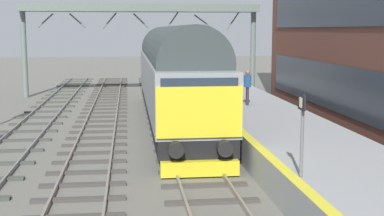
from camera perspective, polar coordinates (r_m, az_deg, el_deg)
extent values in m
plane|color=#67655D|center=(20.73, -0.71, -4.23)|extent=(140.00, 140.00, 0.00)
cube|color=gray|center=(20.65, -2.70, -4.07)|extent=(0.07, 60.00, 0.15)
cube|color=gray|center=(20.80, 1.26, -3.98)|extent=(0.07, 60.00, 0.15)
cube|color=#45413D|center=(14.25, 2.19, -9.94)|extent=(2.50, 0.26, 0.09)
cube|color=#45413D|center=(15.67, 1.33, -8.23)|extent=(2.50, 0.26, 0.09)
cube|color=#45413D|center=(17.10, 0.62, -6.81)|extent=(2.50, 0.26, 0.09)
cube|color=#45413D|center=(18.54, 0.02, -5.60)|extent=(2.50, 0.26, 0.09)
cube|color=#45413D|center=(19.99, -0.49, -4.57)|extent=(2.50, 0.26, 0.09)
cube|color=#45413D|center=(21.44, -0.92, -3.68)|extent=(2.50, 0.26, 0.09)
cube|color=#45413D|center=(22.91, -1.31, -2.90)|extent=(2.50, 0.26, 0.09)
cube|color=#45413D|center=(24.37, -1.64, -2.21)|extent=(2.50, 0.26, 0.09)
cube|color=#45413D|center=(25.84, -1.94, -1.61)|extent=(2.50, 0.26, 0.09)
cube|color=#45413D|center=(27.32, -2.21, -1.06)|extent=(2.50, 0.26, 0.09)
cube|color=#45413D|center=(28.79, -2.44, -0.58)|extent=(2.50, 0.26, 0.09)
cube|color=#45413D|center=(30.27, -2.66, -0.14)|extent=(2.50, 0.26, 0.09)
cube|color=#45413D|center=(31.75, -2.85, 0.26)|extent=(2.50, 0.26, 0.09)
cube|color=#45413D|center=(33.24, -3.03, 0.62)|extent=(2.50, 0.26, 0.09)
cube|color=#45413D|center=(34.72, -3.19, 0.95)|extent=(2.50, 0.26, 0.09)
cube|color=#45413D|center=(36.21, -3.34, 1.26)|extent=(2.50, 0.26, 0.09)
cube|color=#45413D|center=(37.69, -3.48, 1.54)|extent=(2.50, 0.26, 0.09)
cube|color=#45413D|center=(39.18, -3.61, 1.80)|extent=(2.50, 0.26, 0.09)
cube|color=#45413D|center=(40.67, -3.73, 2.04)|extent=(2.50, 0.26, 0.09)
cube|color=#45413D|center=(42.16, -3.84, 2.26)|extent=(2.50, 0.26, 0.09)
cube|color=#45413D|center=(43.65, -3.94, 2.47)|extent=(2.50, 0.26, 0.09)
cube|color=#45413D|center=(45.14, -4.03, 2.66)|extent=(2.50, 0.26, 0.09)
cube|color=#45413D|center=(46.63, -4.12, 2.84)|extent=(2.50, 0.26, 0.09)
cube|color=#45413D|center=(48.12, -4.21, 3.01)|extent=(2.50, 0.26, 0.09)
cube|color=#45413D|center=(49.61, -4.28, 3.17)|extent=(2.50, 0.26, 0.09)
cube|color=gray|center=(20.71, -12.45, -4.23)|extent=(0.07, 60.00, 0.15)
cube|color=gray|center=(20.61, -8.47, -4.18)|extent=(0.07, 60.00, 0.15)
cube|color=#44413D|center=(14.74, -11.98, -9.49)|extent=(2.50, 0.26, 0.09)
cube|color=#44413D|center=(16.04, -11.54, -8.01)|extent=(2.50, 0.26, 0.09)
cube|color=#44413D|center=(17.35, -11.18, -6.74)|extent=(2.50, 0.26, 0.09)
cube|color=#44413D|center=(18.67, -10.86, -5.66)|extent=(2.50, 0.26, 0.09)
cube|color=#44413D|center=(19.99, -10.59, -4.71)|extent=(2.50, 0.26, 0.09)
cube|color=#44413D|center=(21.32, -10.35, -3.89)|extent=(2.50, 0.26, 0.09)
cube|color=#44413D|center=(22.65, -10.14, -3.16)|extent=(2.50, 0.26, 0.09)
cube|color=#44413D|center=(23.99, -9.95, -2.51)|extent=(2.50, 0.26, 0.09)
cube|color=#44413D|center=(25.32, -9.79, -1.93)|extent=(2.50, 0.26, 0.09)
cube|color=#44413D|center=(26.67, -9.64, -1.41)|extent=(2.50, 0.26, 0.09)
cube|color=#44413D|center=(28.01, -9.50, -0.94)|extent=(2.50, 0.26, 0.09)
cube|color=#44413D|center=(29.35, -9.38, -0.51)|extent=(2.50, 0.26, 0.09)
cube|color=#44413D|center=(30.70, -9.27, -0.12)|extent=(2.50, 0.26, 0.09)
cube|color=#44413D|center=(32.05, -9.17, 0.24)|extent=(2.50, 0.26, 0.09)
cube|color=#44413D|center=(33.40, -9.07, 0.57)|extent=(2.50, 0.26, 0.09)
cube|color=#44413D|center=(34.75, -8.98, 0.87)|extent=(2.50, 0.26, 0.09)
cube|color=#44413D|center=(36.10, -8.90, 1.15)|extent=(2.50, 0.26, 0.09)
cube|color=#44413D|center=(37.45, -8.83, 1.41)|extent=(2.50, 0.26, 0.09)
cube|color=#44413D|center=(38.81, -8.76, 1.65)|extent=(2.50, 0.26, 0.09)
cube|color=#44413D|center=(40.16, -8.70, 1.88)|extent=(2.50, 0.26, 0.09)
cube|color=#44413D|center=(41.52, -8.63, 2.09)|extent=(2.50, 0.26, 0.09)
cube|color=#44413D|center=(42.87, -8.58, 2.29)|extent=(2.50, 0.26, 0.09)
cube|color=#44413D|center=(44.23, -8.52, 2.47)|extent=(2.50, 0.26, 0.09)
cube|color=#44413D|center=(45.58, -8.47, 2.65)|extent=(2.50, 0.26, 0.09)
cube|color=#44413D|center=(46.94, -8.43, 2.81)|extent=(2.50, 0.26, 0.09)
cube|color=#44413D|center=(48.30, -8.38, 2.97)|extent=(2.50, 0.26, 0.09)
cube|color=#44413D|center=(49.65, -8.34, 3.11)|extent=(2.50, 0.26, 0.09)
cube|color=slate|center=(20.94, -16.93, -4.26)|extent=(0.07, 60.00, 0.15)
cube|color=#424640|center=(21.08, -18.85, -4.34)|extent=(2.50, 0.26, 0.09)
cube|color=#424640|center=(22.94, -17.86, -3.29)|extent=(2.50, 0.26, 0.09)
cube|color=#424640|center=(24.80, -17.01, -2.40)|extent=(2.50, 0.26, 0.09)
cube|color=#424640|center=(26.68, -16.28, -1.63)|extent=(2.50, 0.26, 0.09)
cube|color=#424640|center=(28.56, -15.65, -0.96)|extent=(2.50, 0.26, 0.09)
cube|color=#424640|center=(30.45, -15.10, -0.37)|extent=(2.50, 0.26, 0.09)
cube|color=#424640|center=(32.35, -14.61, 0.15)|extent=(2.50, 0.26, 0.09)
cube|color=#424640|center=(34.25, -14.18, 0.61)|extent=(2.50, 0.26, 0.09)
cube|color=#424640|center=(36.15, -13.79, 1.02)|extent=(2.50, 0.26, 0.09)
cube|color=#424640|center=(38.06, -13.44, 1.39)|extent=(2.50, 0.26, 0.09)
cube|color=#424640|center=(39.97, -13.12, 1.72)|extent=(2.50, 0.26, 0.09)
cube|color=#424640|center=(41.88, -12.84, 2.03)|extent=(2.50, 0.26, 0.09)
cube|color=#424640|center=(43.80, -12.58, 2.31)|extent=(2.50, 0.26, 0.09)
cube|color=#424640|center=(45.71, -12.33, 2.56)|extent=(2.50, 0.26, 0.09)
cube|color=#424640|center=(47.63, -12.11, 2.79)|extent=(2.50, 0.26, 0.09)
cube|color=#424640|center=(49.55, -11.91, 3.01)|extent=(2.50, 0.26, 0.09)
cube|color=#9A9D9F|center=(21.30, 8.97, -2.62)|extent=(4.00, 44.00, 1.00)
cube|color=yellow|center=(20.78, 4.09, -1.39)|extent=(0.30, 44.00, 0.01)
cube|color=black|center=(25.47, -1.90, 0.01)|extent=(2.56, 18.21, 0.60)
cube|color=gray|center=(25.31, -1.92, 3.04)|extent=(2.70, 18.21, 2.10)
cylinder|color=#333D3D|center=(25.22, -1.93, 5.82)|extent=(2.56, 16.75, 2.57)
cube|color=yellow|center=(16.30, 0.81, -0.46)|extent=(2.65, 0.08, 1.58)
cube|color=#232D3D|center=(16.22, 0.81, 2.09)|extent=(2.38, 0.04, 0.64)
cube|color=#232D3D|center=(25.43, 1.16, 3.74)|extent=(0.04, 12.75, 0.44)
cylinder|color=black|center=(16.22, -1.73, -4.46)|extent=(0.48, 0.35, 0.48)
cylinder|color=black|center=(16.41, 3.51, -4.32)|extent=(0.48, 0.35, 0.48)
cube|color=yellow|center=(16.59, 0.83, -6.42)|extent=(2.43, 0.36, 0.47)
cylinder|color=black|center=(18.21, 0.11, -4.32)|extent=(1.64, 1.04, 1.04)
cylinder|color=black|center=(19.28, -0.28, -3.61)|extent=(1.64, 1.04, 1.04)
cylinder|color=black|center=(20.35, -0.63, -2.97)|extent=(1.64, 1.04, 1.04)
cylinder|color=black|center=(30.72, -2.74, 0.88)|extent=(1.64, 1.04, 1.04)
cylinder|color=black|center=(31.80, -2.88, 1.14)|extent=(1.64, 1.04, 1.04)
cylinder|color=black|center=(32.89, -3.01, 1.37)|extent=(1.64, 1.04, 1.04)
cylinder|color=slate|center=(13.04, 11.63, -2.95)|extent=(0.08, 0.08, 1.98)
cube|color=black|center=(12.90, 11.61, 0.59)|extent=(0.05, 0.44, 0.36)
cube|color=white|center=(12.89, 11.49, 0.59)|extent=(0.01, 0.20, 0.24)
cylinder|color=#332934|center=(25.14, 5.92, 1.26)|extent=(0.13, 0.13, 0.84)
cylinder|color=#332934|center=(25.34, 5.88, 1.32)|extent=(0.13, 0.13, 0.84)
cylinder|color=#264F87|center=(25.16, 5.93, 2.87)|extent=(0.38, 0.38, 0.56)
sphere|color=#8E6B52|center=(25.12, 5.94, 3.80)|extent=(0.22, 0.22, 0.22)
cylinder|color=#264F87|center=(24.95, 5.97, 2.83)|extent=(0.09, 0.09, 0.52)
cylinder|color=#264F87|center=(25.37, 5.88, 2.92)|extent=(0.09, 0.09, 0.52)
cylinder|color=slate|center=(37.36, -17.41, 5.42)|extent=(0.36, 0.36, 5.68)
cylinder|color=slate|center=(37.73, 6.50, 5.77)|extent=(0.36, 0.36, 5.68)
cube|color=slate|center=(36.73, -5.47, 10.54)|extent=(15.88, 2.00, 0.50)
cylinder|color=slate|center=(37.09, -15.34, 8.95)|extent=(1.11, 0.10, 1.00)
cylinder|color=slate|center=(36.84, -12.07, 9.06)|extent=(1.11, 0.10, 1.01)
cylinder|color=slate|center=(36.71, -8.77, 9.15)|extent=(1.00, 0.10, 1.11)
cylinder|color=slate|center=(36.70, -5.45, 9.21)|extent=(1.07, 0.10, 1.05)
cylinder|color=slate|center=(36.82, -2.14, 9.24)|extent=(0.90, 0.10, 1.20)
cylinder|color=slate|center=(37.04, 1.14, 9.24)|extent=(1.20, 0.10, 0.89)
cylinder|color=slate|center=(37.39, 4.36, 9.21)|extent=(0.89, 0.10, 1.20)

